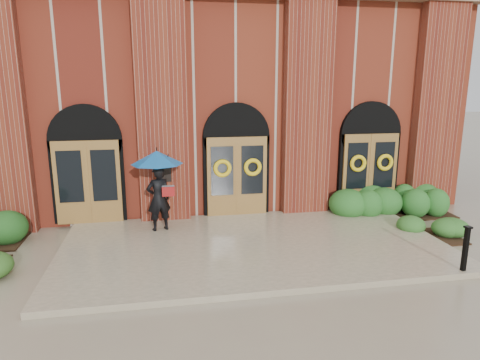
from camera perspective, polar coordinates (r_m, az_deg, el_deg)
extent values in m
plane|color=gray|center=(11.36, 2.03, -9.38)|extent=(90.00, 90.00, 0.00)
cube|color=tan|center=(11.47, 1.87, -8.75)|extent=(10.00, 5.30, 0.15)
cube|color=maroon|center=(19.31, -3.68, 10.55)|extent=(16.00, 12.00, 7.00)
cube|color=black|center=(13.00, -10.03, 0.94)|extent=(0.40, 0.05, 0.55)
cube|color=maroon|center=(13.00, -10.37, 9.17)|extent=(1.50, 0.45, 7.00)
cube|color=maroon|center=(13.77, 8.96, 9.43)|extent=(1.50, 0.45, 7.00)
cube|color=maroon|center=(15.84, 24.70, 8.86)|extent=(1.50, 0.45, 7.00)
cube|color=olive|center=(13.47, -19.60, -0.30)|extent=(1.90, 0.10, 2.50)
cylinder|color=black|center=(13.39, -19.92, 5.05)|extent=(2.10, 0.22, 2.10)
cube|color=olive|center=(13.49, -0.40, 0.49)|extent=(1.90, 0.10, 2.50)
cylinder|color=black|center=(13.41, -0.51, 5.84)|extent=(2.10, 0.22, 2.10)
cube|color=olive|center=(14.93, 16.87, 1.15)|extent=(1.90, 0.10, 2.50)
cylinder|color=black|center=(14.85, 16.94, 5.98)|extent=(2.10, 0.22, 2.10)
torus|color=yellow|center=(13.23, -2.36, 1.56)|extent=(0.57, 0.13, 0.57)
torus|color=yellow|center=(13.40, 1.71, 1.71)|extent=(0.57, 0.13, 0.57)
torus|color=yellow|center=(14.55, 15.48, 2.15)|extent=(0.57, 0.13, 0.57)
torus|color=yellow|center=(14.99, 18.79, 2.24)|extent=(0.57, 0.13, 0.57)
imported|color=black|center=(12.36, -10.79, -2.43)|extent=(0.78, 0.63, 1.87)
cone|color=#135696|center=(12.10, -11.03, 2.97)|extent=(1.81, 1.81, 0.37)
cylinder|color=black|center=(12.14, -10.69, 0.63)|extent=(0.02, 0.02, 0.62)
cube|color=#B0B1B5|center=(12.15, -9.55, -1.43)|extent=(0.39, 0.27, 0.27)
cube|color=maroon|center=(12.05, -9.54, -1.55)|extent=(0.34, 0.13, 0.27)
cube|color=black|center=(10.93, 27.84, -8.20)|extent=(0.10, 0.10, 1.01)
cube|color=black|center=(10.76, 28.14, -5.57)|extent=(0.16, 0.16, 0.04)
ellipsoid|color=#23591F|center=(15.05, 19.89, -2.74)|extent=(3.44, 1.38, 0.88)
ellipsoid|color=#295820|center=(13.29, 24.19, -6.06)|extent=(1.39, 1.19, 0.49)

